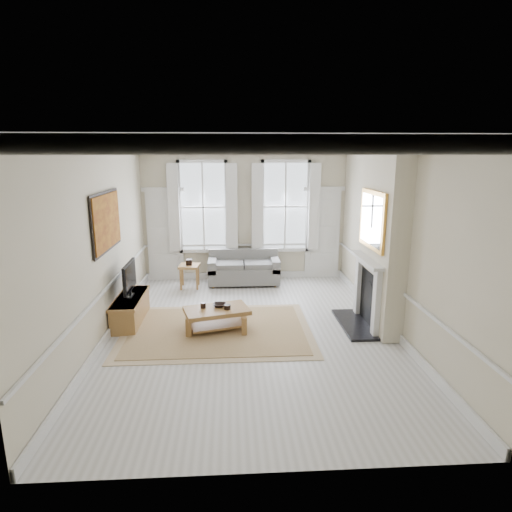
{
  "coord_description": "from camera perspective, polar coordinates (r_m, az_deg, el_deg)",
  "views": [
    {
      "loc": [
        -0.36,
        -7.37,
        3.22
      ],
      "look_at": [
        0.13,
        0.84,
        1.25
      ],
      "focal_mm": 30.0,
      "sensor_mm": 36.0,
      "label": 1
    }
  ],
  "objects": [
    {
      "name": "floor",
      "position": [
        8.05,
        -0.6,
        -10.11
      ],
      "size": [
        7.2,
        7.2,
        0.0
      ],
      "primitive_type": "plane",
      "color": "#B7B5AD",
      "rests_on": "ground"
    },
    {
      "name": "ceiling",
      "position": [
        7.38,
        -0.67,
        14.87
      ],
      "size": [
        7.2,
        7.2,
        0.0
      ],
      "primitive_type": "plane",
      "rotation": [
        3.14,
        0.0,
        0.0
      ],
      "color": "white",
      "rests_on": "back_wall"
    },
    {
      "name": "back_wall",
      "position": [
        11.08,
        -1.56,
        5.58
      ],
      "size": [
        5.2,
        0.0,
        5.2
      ],
      "primitive_type": "plane",
      "rotation": [
        1.57,
        0.0,
        0.0
      ],
      "color": "beige",
      "rests_on": "floor"
    },
    {
      "name": "left_wall",
      "position": [
        7.85,
        -19.96,
        1.49
      ],
      "size": [
        0.0,
        7.2,
        7.2
      ],
      "primitive_type": "plane",
      "rotation": [
        1.57,
        0.0,
        1.57
      ],
      "color": "beige",
      "rests_on": "floor"
    },
    {
      "name": "right_wall",
      "position": [
        8.08,
        18.11,
        1.96
      ],
      "size": [
        0.0,
        7.2,
        7.2
      ],
      "primitive_type": "plane",
      "rotation": [
        1.57,
        0.0,
        -1.57
      ],
      "color": "beige",
      "rests_on": "floor"
    },
    {
      "name": "window_left",
      "position": [
        11.02,
        -7.05,
        6.49
      ],
      "size": [
        1.26,
        0.2,
        2.2
      ],
      "primitive_type": null,
      "color": "#B2BCC6",
      "rests_on": "back_wall"
    },
    {
      "name": "window_right",
      "position": [
        11.09,
        3.91,
        6.61
      ],
      "size": [
        1.26,
        0.2,
        2.2
      ],
      "primitive_type": null,
      "color": "#B2BCC6",
      "rests_on": "back_wall"
    },
    {
      "name": "door_left",
      "position": [
        11.25,
        -12.03,
        2.57
      ],
      "size": [
        0.9,
        0.08,
        2.3
      ],
      "primitive_type": "cube",
      "color": "silver",
      "rests_on": "floor"
    },
    {
      "name": "door_right",
      "position": [
        11.38,
        8.85,
        2.83
      ],
      "size": [
        0.9,
        0.08,
        2.3
      ],
      "primitive_type": "cube",
      "color": "silver",
      "rests_on": "floor"
    },
    {
      "name": "painting",
      "position": [
        8.06,
        -19.29,
        4.37
      ],
      "size": [
        0.05,
        1.66,
        1.06
      ],
      "primitive_type": "cube",
      "color": "#C48521",
      "rests_on": "left_wall"
    },
    {
      "name": "chimney_breast",
      "position": [
        8.21,
        16.47,
        2.24
      ],
      "size": [
        0.35,
        1.7,
        3.38
      ],
      "primitive_type": "cube",
      "color": "beige",
      "rests_on": "floor"
    },
    {
      "name": "hearth",
      "position": [
        8.55,
        13.01,
        -8.84
      ],
      "size": [
        0.55,
        1.5,
        0.05
      ],
      "primitive_type": "cube",
      "color": "black",
      "rests_on": "floor"
    },
    {
      "name": "fireplace",
      "position": [
        8.37,
        14.58,
        -4.27
      ],
      "size": [
        0.21,
        1.45,
        1.33
      ],
      "color": "silver",
      "rests_on": "floor"
    },
    {
      "name": "mirror",
      "position": [
        8.08,
        15.2,
        4.67
      ],
      "size": [
        0.06,
        1.26,
        1.06
      ],
      "primitive_type": "cube",
      "color": "gold",
      "rests_on": "chimney_breast"
    },
    {
      "name": "sofa",
      "position": [
        10.87,
        -1.65,
        -1.82
      ],
      "size": [
        1.77,
        0.86,
        0.84
      ],
      "color": "slate",
      "rests_on": "floor"
    },
    {
      "name": "side_table",
      "position": [
        10.6,
        -8.87,
        -1.76
      ],
      "size": [
        0.52,
        0.52,
        0.58
      ],
      "rotation": [
        0.0,
        0.0,
        -0.11
      ],
      "color": "brown",
      "rests_on": "floor"
    },
    {
      "name": "rug",
      "position": [
        8.14,
        -5.21,
        -9.78
      ],
      "size": [
        3.5,
        2.6,
        0.02
      ],
      "primitive_type": "cube",
      "color": "#9A7C4F",
      "rests_on": "floor"
    },
    {
      "name": "coffee_table",
      "position": [
        8.02,
        -5.26,
        -7.53
      ],
      "size": [
        1.3,
        0.96,
        0.44
      ],
      "rotation": [
        0.0,
        0.0,
        0.27
      ],
      "color": "brown",
      "rests_on": "rug"
    },
    {
      "name": "ceramic_pot_a",
      "position": [
        8.03,
        -7.06,
        -6.54
      ],
      "size": [
        0.1,
        0.1,
        0.1
      ],
      "primitive_type": "cylinder",
      "color": "black",
      "rests_on": "coffee_table"
    },
    {
      "name": "ceramic_pot_b",
      "position": [
        7.92,
        -3.83,
        -6.81
      ],
      "size": [
        0.12,
        0.12,
        0.09
      ],
      "primitive_type": "cylinder",
      "color": "black",
      "rests_on": "coffee_table"
    },
    {
      "name": "bowl",
      "position": [
        8.07,
        -4.9,
        -6.54
      ],
      "size": [
        0.28,
        0.28,
        0.06
      ],
      "primitive_type": "imported",
      "rotation": [
        0.0,
        0.0,
        -0.15
      ],
      "color": "black",
      "rests_on": "coffee_table"
    },
    {
      "name": "tv_stand",
      "position": [
        8.78,
        -16.38,
        -6.81
      ],
      "size": [
        0.46,
        1.44,
        0.52
      ],
      "primitive_type": "cube",
      "color": "brown",
      "rests_on": "floor"
    },
    {
      "name": "tv",
      "position": [
        8.58,
        -16.52,
        -2.72
      ],
      "size": [
        0.08,
        0.9,
        0.68
      ],
      "color": "black",
      "rests_on": "tv_stand"
    }
  ]
}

